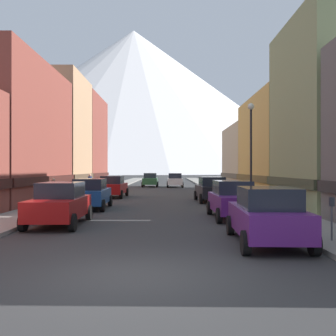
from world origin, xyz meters
The scene contains 24 objects.
ground_plane centered at (0.00, 0.00, 0.00)m, with size 400.00×400.00×0.00m, color #343434.
sidewalk_left centered at (-6.25, 35.00, 0.07)m, with size 2.50×100.00×0.15m, color gray.
sidewalk_right centered at (6.25, 35.00, 0.07)m, with size 2.50×100.00×0.15m, color gray.
storefront_left_2 centered at (-10.51, 29.29, 5.51)m, with size 6.31×8.41×11.38m.
storefront_left_3 centered at (-12.25, 38.97, 5.39)m, with size 9.79×10.60×11.13m.
storefront_right_2 centered at (12.33, 23.29, 3.96)m, with size 9.95×11.44×8.22m.
storefront_right_3 centered at (10.81, 34.68, 3.39)m, with size 6.93×11.14×7.05m.
car_left_0 centered at (-3.80, 7.72, 0.90)m, with size 2.13×4.43×1.78m.
car_left_1 centered at (-3.80, 14.17, 0.90)m, with size 2.16×4.44×1.78m.
car_left_2 centered at (-3.80, 23.31, 0.90)m, with size 2.16×4.45×1.78m.
car_right_0 centered at (3.80, 3.61, 0.90)m, with size 2.19×4.46×1.78m.
car_right_1 centered at (3.80, 9.91, 0.90)m, with size 2.14×4.44×1.78m.
car_right_2 centered at (3.80, 19.10, 0.90)m, with size 2.23×4.48×1.78m.
car_driving_0 centered at (1.60, 40.97, 0.90)m, with size 2.06×4.40×1.78m.
car_driving_1 centered at (-1.60, 42.14, 0.90)m, with size 2.06×4.40×1.78m.
parking_meter_near centered at (5.75, 3.44, 1.01)m, with size 0.14×0.10×1.33m.
trash_bin_right centered at (6.35, 8.98, 0.64)m, with size 0.59×0.59×0.98m.
potted_plant_0 centered at (7.00, 16.55, 0.66)m, with size 0.55×0.55×0.92m.
potted_plant_1 centered at (-7.00, 18.02, 0.80)m, with size 0.73×0.73×1.08m.
potted_plant_2 centered at (-7.00, 17.08, 0.61)m, with size 0.54×0.54×0.82m.
pedestrian_0 centered at (-6.25, 26.10, 0.96)m, with size 0.36×0.36×1.75m.
pedestrian_1 centered at (-6.25, 15.03, 0.91)m, with size 0.36×0.36×1.64m.
streetlamp_right centered at (5.35, 13.16, 3.99)m, with size 0.36×0.36×5.86m.
mountain_backdrop centered at (-23.15, 260.00, 49.11)m, with size 254.46×254.46×98.21m, color silver.
Camera 1 is at (0.72, -8.46, 2.35)m, focal length 41.50 mm.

